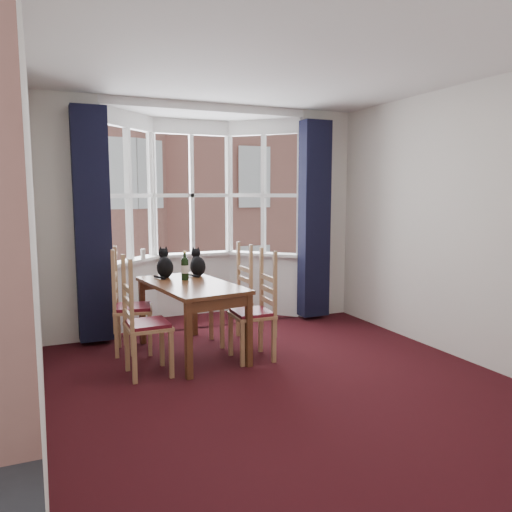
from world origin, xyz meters
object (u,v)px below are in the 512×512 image
chair_left_far (124,309)px  chair_right_near (260,314)px  cat_left (165,265)px  dining_table (191,292)px  wine_bottle (185,267)px  cat_right (198,265)px  chair_left_near (138,327)px  chair_right_far (238,301)px  candle_tall (143,254)px

chair_left_far → chair_right_near: bearing=-30.9°
chair_right_near → cat_left: (-0.78, 0.88, 0.43)m
dining_table → cat_left: (-0.16, 0.48, 0.23)m
cat_left → wine_bottle: cat_left is taller
wine_bottle → cat_right: bearing=45.9°
chair_left_near → chair_right_far: size_ratio=1.00×
dining_table → chair_right_far: 0.70m
cat_left → chair_left_near: bearing=-117.9°
chair_right_far → candle_tall: (-0.86, 1.09, 0.46)m
chair_right_near → chair_left_far: bearing=149.1°
cat_left → cat_right: size_ratio=1.05×
cat_left → cat_right: bearing=-5.0°
chair_left_near → cat_right: bearing=45.6°
chair_right_far → cat_left: bearing=163.6°
chair_right_far → candle_tall: bearing=128.4°
chair_left_far → chair_right_near: size_ratio=1.00×
chair_right_far → wine_bottle: wine_bottle is taller
chair_left_near → cat_left: size_ratio=2.60×
dining_table → chair_right_far: (0.62, 0.25, -0.20)m
dining_table → chair_right_far: chair_right_far is taller
chair_left_near → chair_right_near: 1.25m
candle_tall → cat_right: bearing=-63.2°
cat_right → chair_right_far: bearing=-25.7°
chair_right_far → chair_right_near: bearing=-90.5°
cat_left → wine_bottle: (0.16, -0.25, 0.00)m
cat_left → cat_right: (0.37, -0.03, -0.01)m
chair_left_far → cat_left: size_ratio=2.60×
chair_left_far → wine_bottle: 0.78m
chair_left_near → chair_right_near: size_ratio=1.00×
chair_left_far → candle_tall: (0.40, 0.98, 0.46)m
chair_left_near → chair_right_far: bearing=27.8°
cat_left → dining_table: bearing=-71.1°
chair_right_far → chair_left_near: bearing=-152.2°
wine_bottle → dining_table: bearing=-89.6°
cat_right → candle_tall: size_ratio=2.52×
dining_table → cat_right: (0.21, 0.44, 0.22)m
chair_left_near → chair_right_near: same height
chair_left_near → chair_right_near: bearing=0.7°
cat_right → candle_tall: 1.00m
cat_left → candle_tall: cat_left is taller
chair_left_near → cat_right: 1.28m
chair_left_far → chair_right_far: same height
chair_left_near → chair_right_far: same height
wine_bottle → candle_tall: (-0.24, 1.11, 0.03)m
chair_right_far → cat_left: (-0.78, 0.23, 0.43)m
chair_left_near → candle_tall: (0.40, 1.75, 0.46)m
dining_table → cat_right: cat_right is taller
chair_left_far → cat_right: (0.85, 0.09, 0.42)m
chair_right_far → wine_bottle: bearing=-178.3°
chair_left_far → candle_tall: size_ratio=6.91×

